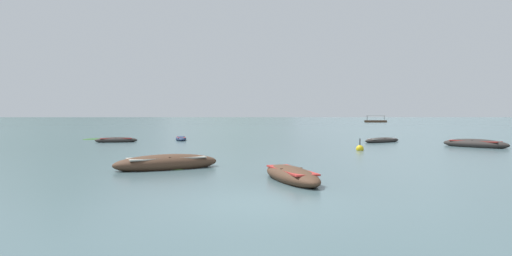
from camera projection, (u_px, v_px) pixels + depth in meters
ground_plane at (286, 117)px, 1505.20m from camera, size 6000.00×6000.00×0.00m
mountain_1 at (55, 60)px, 2172.13m from camera, size 1543.95×1543.95×591.48m
mountain_2 at (239, 90)px, 2163.16m from camera, size 1121.52×1121.52×278.48m
mountain_3 at (450, 62)px, 2061.98m from camera, size 1902.14×1902.14×538.41m
rowboat_0 at (181, 139)px, 35.52m from camera, size 1.80×3.36×0.43m
rowboat_1 at (291, 175)px, 13.14m from camera, size 2.32×3.79×0.57m
rowboat_3 at (167, 163)px, 16.17m from camera, size 4.15×3.22×0.70m
rowboat_4 at (116, 140)px, 32.81m from camera, size 3.36×1.91×0.50m
rowboat_5 at (475, 144)px, 27.57m from camera, size 3.80×3.95×0.68m
rowboat_7 at (382, 140)px, 32.70m from camera, size 3.56×3.02×0.47m
ferry_0 at (376, 121)px, 140.78m from camera, size 7.66×3.94×2.54m
mooring_buoy at (360, 149)px, 24.87m from camera, size 0.46×0.46×0.85m
weed_patch_1 at (94, 139)px, 37.17m from camera, size 1.79×2.61×0.14m
weed_patch_2 at (165, 167)px, 16.82m from camera, size 2.78×2.83×0.14m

